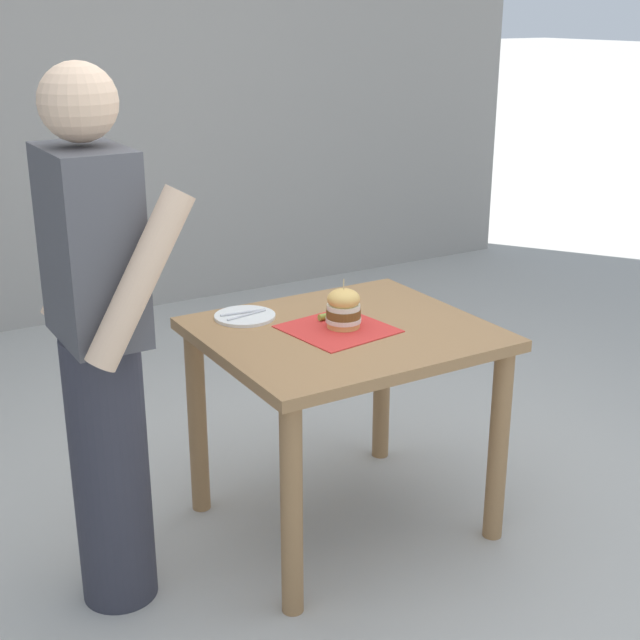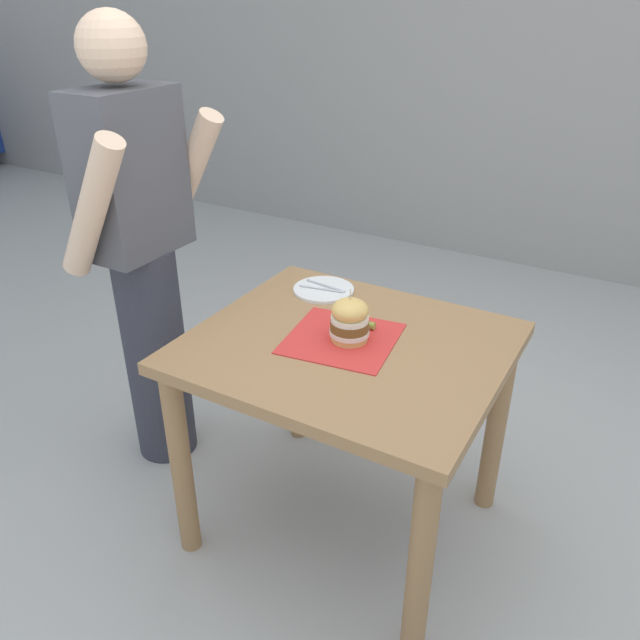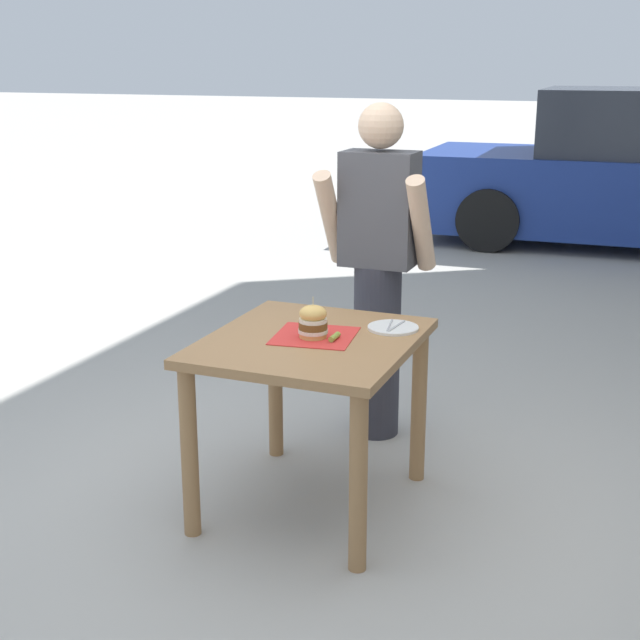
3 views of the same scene
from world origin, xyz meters
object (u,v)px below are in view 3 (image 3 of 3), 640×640
Objects in this scene: patio_table at (311,369)px; sandwich at (313,321)px; pickle_spear at (334,337)px; diner_across_table at (378,268)px; parked_car_near_curb at (634,176)px; side_plate_with_forks at (393,328)px.

sandwich reaches higher than patio_table.
patio_table is 0.19m from pickle_spear.
diner_across_table is 5.74m from parked_car_near_curb.
side_plate_with_forks is at bearing 42.14° from sandwich.
pickle_spear is 6.57m from parked_car_near_curb.
sandwich is 0.85m from diner_across_table.
sandwich is 0.11m from pickle_spear.
sandwich is 6.58m from parked_car_near_curb.
diner_across_table is at bearing 113.98° from side_plate_with_forks.
pickle_spear is (0.10, -0.00, 0.15)m from patio_table.
sandwich is at bearing -98.09° from parked_car_near_curb.
parked_car_near_curb reaches higher than side_plate_with_forks.
diner_across_table reaches higher than parked_car_near_curb.
patio_table is at bearing -90.70° from diner_across_table.
parked_car_near_curb is at bearing 81.91° from sandwich.
patio_table is 6.58m from parked_car_near_curb.
sandwich is 0.37m from side_plate_with_forks.
pickle_spear is at bearing -1.43° from patio_table.
patio_table is at bearing -98.17° from parked_car_near_curb.
side_plate_with_forks is 0.05× the size of parked_car_near_curb.
parked_car_near_curb reaches higher than sandwich.
diner_across_table is at bearing 96.26° from pickle_spear.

